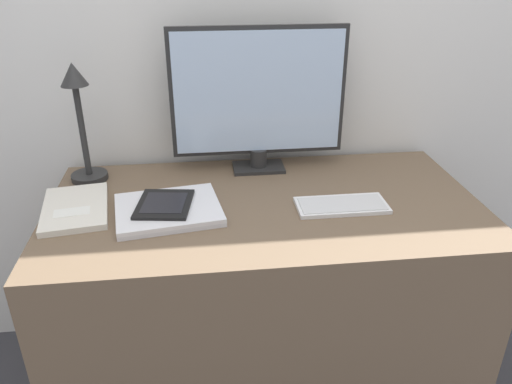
{
  "coord_description": "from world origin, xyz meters",
  "views": [
    {
      "loc": [
        -0.19,
        -1.14,
        1.43
      ],
      "look_at": [
        -0.03,
        0.13,
        0.79
      ],
      "focal_mm": 35.0,
      "sensor_mm": 36.0,
      "label": 1
    }
  ],
  "objects_px": {
    "monitor": "(258,98)",
    "laptop": "(168,210)",
    "ereader": "(164,204)",
    "keyboard": "(342,205)",
    "notebook": "(75,208)",
    "desk_lamp": "(80,116)"
  },
  "relations": [
    {
      "from": "ereader",
      "to": "monitor",
      "type": "bearing_deg",
      "value": 42.83
    },
    {
      "from": "laptop",
      "to": "ereader",
      "type": "height_order",
      "value": "ereader"
    },
    {
      "from": "keyboard",
      "to": "laptop",
      "type": "relative_size",
      "value": 0.82
    },
    {
      "from": "monitor",
      "to": "desk_lamp",
      "type": "distance_m",
      "value": 0.57
    },
    {
      "from": "monitor",
      "to": "ereader",
      "type": "xyz_separation_m",
      "value": [
        -0.31,
        -0.29,
        -0.22
      ]
    },
    {
      "from": "laptop",
      "to": "notebook",
      "type": "relative_size",
      "value": 1.09
    },
    {
      "from": "ereader",
      "to": "laptop",
      "type": "bearing_deg",
      "value": -23.62
    },
    {
      "from": "ereader",
      "to": "notebook",
      "type": "bearing_deg",
      "value": 170.43
    },
    {
      "from": "laptop",
      "to": "desk_lamp",
      "type": "bearing_deg",
      "value": 134.84
    },
    {
      "from": "desk_lamp",
      "to": "keyboard",
      "type": "bearing_deg",
      "value": -20.59
    },
    {
      "from": "keyboard",
      "to": "notebook",
      "type": "distance_m",
      "value": 0.78
    },
    {
      "from": "monitor",
      "to": "laptop",
      "type": "distance_m",
      "value": 0.48
    },
    {
      "from": "monitor",
      "to": "laptop",
      "type": "relative_size",
      "value": 1.75
    },
    {
      "from": "keyboard",
      "to": "desk_lamp",
      "type": "xyz_separation_m",
      "value": [
        -0.78,
        0.29,
        0.21
      ]
    },
    {
      "from": "keyboard",
      "to": "ereader",
      "type": "height_order",
      "value": "ereader"
    },
    {
      "from": "keyboard",
      "to": "laptop",
      "type": "distance_m",
      "value": 0.51
    },
    {
      "from": "notebook",
      "to": "ereader",
      "type": "bearing_deg",
      "value": -9.57
    },
    {
      "from": "laptop",
      "to": "ereader",
      "type": "xyz_separation_m",
      "value": [
        -0.01,
        0.0,
        0.02
      ]
    },
    {
      "from": "desk_lamp",
      "to": "laptop",
      "type": "bearing_deg",
      "value": -45.16
    },
    {
      "from": "monitor",
      "to": "laptop",
      "type": "bearing_deg",
      "value": -135.79
    },
    {
      "from": "keyboard",
      "to": "ereader",
      "type": "xyz_separation_m",
      "value": [
        -0.52,
        0.03,
        0.02
      ]
    },
    {
      "from": "monitor",
      "to": "desk_lamp",
      "type": "xyz_separation_m",
      "value": [
        -0.57,
        -0.02,
        -0.03
      ]
    }
  ]
}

